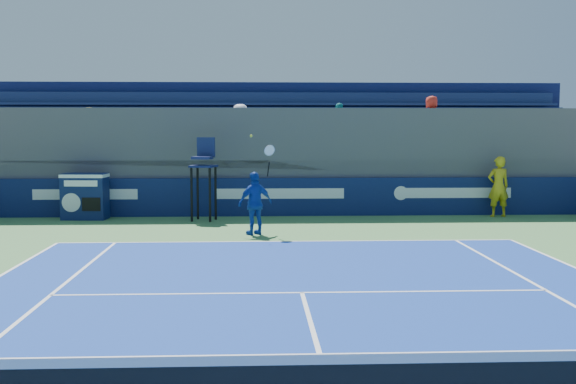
{
  "coord_description": "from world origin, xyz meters",
  "views": [
    {
      "loc": [
        -0.77,
        -5.33,
        2.72
      ],
      "look_at": [
        0.0,
        11.5,
        1.25
      ],
      "focal_mm": 45.0,
      "sensor_mm": 36.0,
      "label": 1
    }
  ],
  "objects_px": {
    "ball_person": "(498,187)",
    "tennis_player": "(255,203)",
    "umpire_chair": "(204,170)",
    "match_clock": "(85,195)"
  },
  "relations": [
    {
      "from": "ball_person",
      "to": "match_clock",
      "type": "xyz_separation_m",
      "value": [
        -12.64,
        -0.06,
        -0.21
      ]
    },
    {
      "from": "match_clock",
      "to": "umpire_chair",
      "type": "relative_size",
      "value": 0.56
    },
    {
      "from": "umpire_chair",
      "to": "tennis_player",
      "type": "xyz_separation_m",
      "value": [
        1.52,
        -2.97,
        -0.7
      ]
    },
    {
      "from": "ball_person",
      "to": "umpire_chair",
      "type": "height_order",
      "value": "umpire_chair"
    },
    {
      "from": "match_clock",
      "to": "umpire_chair",
      "type": "xyz_separation_m",
      "value": [
        3.61,
        -0.47,
        0.79
      ]
    },
    {
      "from": "match_clock",
      "to": "umpire_chair",
      "type": "height_order",
      "value": "umpire_chair"
    },
    {
      "from": "ball_person",
      "to": "tennis_player",
      "type": "bearing_deg",
      "value": 19.96
    },
    {
      "from": "ball_person",
      "to": "umpire_chair",
      "type": "relative_size",
      "value": 0.75
    },
    {
      "from": "match_clock",
      "to": "tennis_player",
      "type": "xyz_separation_m",
      "value": [
        5.13,
        -3.43,
        0.09
      ]
    },
    {
      "from": "match_clock",
      "to": "tennis_player",
      "type": "distance_m",
      "value": 6.17
    }
  ]
}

